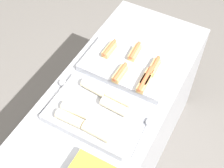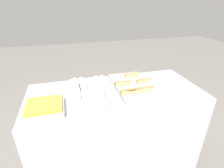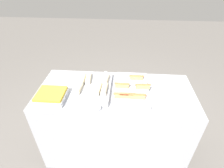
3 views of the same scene
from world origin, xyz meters
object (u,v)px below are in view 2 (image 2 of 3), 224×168
(tray_hotdogs, at_px, (133,87))
(serving_spoon_far, at_px, (94,79))
(serving_spoon_near, at_px, (107,110))
(tray_side_front, at_px, (45,108))
(tray_wraps, at_px, (91,91))

(tray_hotdogs, relative_size, serving_spoon_far, 2.11)
(tray_hotdogs, xyz_separation_m, serving_spoon_near, (-0.31, -0.28, -0.01))
(tray_side_front, xyz_separation_m, serving_spoon_near, (0.44, -0.12, -0.02))
(serving_spoon_near, height_order, serving_spoon_far, same)
(serving_spoon_near, bearing_deg, tray_side_front, 165.12)
(serving_spoon_far, bearing_deg, tray_wraps, -104.37)
(tray_side_front, bearing_deg, tray_wraps, 24.96)
(tray_wraps, distance_m, serving_spoon_far, 0.30)
(tray_hotdogs, bearing_deg, serving_spoon_near, -138.31)
(serving_spoon_far, bearing_deg, serving_spoon_near, -90.07)
(tray_wraps, bearing_deg, tray_side_front, -155.04)
(serving_spoon_near, distance_m, serving_spoon_far, 0.57)
(tray_hotdogs, xyz_separation_m, tray_side_front, (-0.75, -0.16, 0.00))
(tray_side_front, relative_size, serving_spoon_near, 1.05)
(tray_wraps, height_order, serving_spoon_near, tray_wraps)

